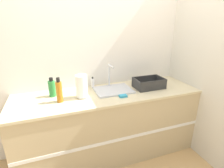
{
  "coord_description": "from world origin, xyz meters",
  "views": [
    {
      "loc": [
        -0.64,
        -1.54,
        1.72
      ],
      "look_at": [
        0.03,
        0.3,
        1.01
      ],
      "focal_mm": 28.0,
      "sensor_mm": 36.0,
      "label": 1
    }
  ],
  "objects_px": {
    "paper_towel_roll": "(82,86)",
    "bottle_amber": "(59,91)",
    "dish_rack": "(149,84)",
    "sink": "(113,89)",
    "bottle_green": "(52,88)",
    "soap_dispenser": "(93,83)"
  },
  "relations": [
    {
      "from": "paper_towel_roll",
      "to": "bottle_amber",
      "type": "distance_m",
      "value": 0.25
    },
    {
      "from": "bottle_amber",
      "to": "dish_rack",
      "type": "bearing_deg",
      "value": 2.3
    },
    {
      "from": "sink",
      "to": "paper_towel_roll",
      "type": "bearing_deg",
      "value": -169.6
    },
    {
      "from": "bottle_green",
      "to": "bottle_amber",
      "type": "xyz_separation_m",
      "value": [
        0.07,
        -0.18,
        0.02
      ]
    },
    {
      "from": "soap_dispenser",
      "to": "bottle_amber",
      "type": "bearing_deg",
      "value": -145.29
    },
    {
      "from": "bottle_green",
      "to": "dish_rack",
      "type": "bearing_deg",
      "value": -6.59
    },
    {
      "from": "sink",
      "to": "dish_rack",
      "type": "bearing_deg",
      "value": -7.33
    },
    {
      "from": "paper_towel_roll",
      "to": "bottle_green",
      "type": "height_order",
      "value": "paper_towel_roll"
    },
    {
      "from": "dish_rack",
      "to": "soap_dispenser",
      "type": "height_order",
      "value": "soap_dispenser"
    },
    {
      "from": "sink",
      "to": "soap_dispenser",
      "type": "relative_size",
      "value": 3.17
    },
    {
      "from": "soap_dispenser",
      "to": "dish_rack",
      "type": "bearing_deg",
      "value": -20.56
    },
    {
      "from": "dish_rack",
      "to": "bottle_green",
      "type": "distance_m",
      "value": 1.21
    },
    {
      "from": "paper_towel_roll",
      "to": "bottle_green",
      "type": "distance_m",
      "value": 0.35
    },
    {
      "from": "sink",
      "to": "paper_towel_roll",
      "type": "relative_size",
      "value": 1.72
    },
    {
      "from": "paper_towel_roll",
      "to": "dish_rack",
      "type": "distance_m",
      "value": 0.89
    },
    {
      "from": "sink",
      "to": "bottle_green",
      "type": "xyz_separation_m",
      "value": [
        -0.72,
        0.08,
        0.08
      ]
    },
    {
      "from": "sink",
      "to": "soap_dispenser",
      "type": "xyz_separation_m",
      "value": [
        -0.21,
        0.2,
        0.04
      ]
    },
    {
      "from": "sink",
      "to": "bottle_amber",
      "type": "distance_m",
      "value": 0.67
    },
    {
      "from": "sink",
      "to": "soap_dispenser",
      "type": "bearing_deg",
      "value": 137.06
    },
    {
      "from": "sink",
      "to": "bottle_amber",
      "type": "relative_size",
      "value": 1.65
    },
    {
      "from": "sink",
      "to": "dish_rack",
      "type": "xyz_separation_m",
      "value": [
        0.48,
        -0.06,
        0.02
      ]
    },
    {
      "from": "dish_rack",
      "to": "bottle_green",
      "type": "relative_size",
      "value": 1.67
    }
  ]
}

